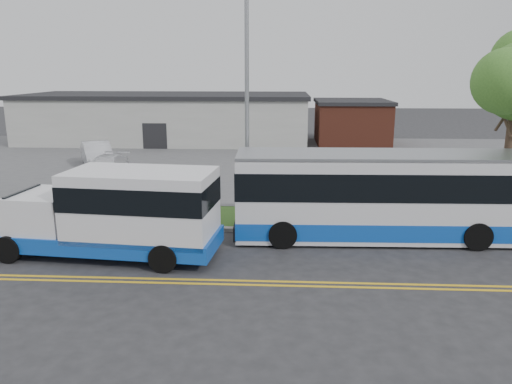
# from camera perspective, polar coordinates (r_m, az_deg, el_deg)

# --- Properties ---
(ground) EXTENTS (140.00, 140.00, 0.00)m
(ground) POSITION_cam_1_polar(r_m,az_deg,el_deg) (19.95, -10.23, -5.27)
(ground) COLOR #28282B
(ground) RESTS_ON ground
(lane_line_north) EXTENTS (70.00, 0.12, 0.01)m
(lane_line_north) POSITION_cam_1_polar(r_m,az_deg,el_deg) (16.48, -13.30, -9.58)
(lane_line_north) COLOR gold
(lane_line_north) RESTS_ON ground
(lane_line_south) EXTENTS (70.00, 0.12, 0.01)m
(lane_line_south) POSITION_cam_1_polar(r_m,az_deg,el_deg) (16.22, -13.60, -9.99)
(lane_line_south) COLOR gold
(lane_line_south) RESTS_ON ground
(curb) EXTENTS (80.00, 0.30, 0.15)m
(curb) POSITION_cam_1_polar(r_m,az_deg,el_deg) (20.94, -9.56, -4.10)
(curb) COLOR #9E9B93
(curb) RESTS_ON ground
(verge) EXTENTS (80.00, 3.30, 0.10)m
(verge) POSITION_cam_1_polar(r_m,az_deg,el_deg) (22.63, -8.58, -2.77)
(verge) COLOR #274818
(verge) RESTS_ON ground
(parking_lot) EXTENTS (80.00, 25.00, 0.10)m
(parking_lot) POSITION_cam_1_polar(r_m,az_deg,el_deg) (36.19, -4.13, 3.59)
(parking_lot) COLOR #4C4C4F
(parking_lot) RESTS_ON ground
(commercial_building) EXTENTS (25.40, 10.40, 4.35)m
(commercial_building) POSITION_cam_1_polar(r_m,az_deg,el_deg) (46.73, -10.03, 8.36)
(commercial_building) COLOR #9E9E99
(commercial_building) RESTS_ON ground
(brick_wing) EXTENTS (6.30, 7.30, 3.90)m
(brick_wing) POSITION_cam_1_polar(r_m,az_deg,el_deg) (44.95, 10.84, 7.83)
(brick_wing) COLOR brown
(brick_wing) RESTS_ON ground
(streetlight_near) EXTENTS (0.35, 1.53, 9.50)m
(streetlight_near) POSITION_cam_1_polar(r_m,az_deg,el_deg) (21.15, -1.06, 10.52)
(streetlight_near) COLOR gray
(streetlight_near) RESTS_ON verge
(shuttle_bus) EXTENTS (8.30, 3.40, 3.10)m
(shuttle_bus) POSITION_cam_1_polar(r_m,az_deg,el_deg) (18.04, -15.24, -2.08)
(shuttle_bus) COLOR #1047AD
(shuttle_bus) RESTS_ON ground
(transit_bus) EXTENTS (12.20, 3.18, 3.37)m
(transit_bus) POSITION_cam_1_polar(r_m,az_deg,el_deg) (19.97, 15.33, -0.43)
(transit_bus) COLOR silver
(transit_bus) RESTS_ON ground
(pedestrian) EXTENTS (0.78, 0.57, 1.96)m
(pedestrian) POSITION_cam_1_polar(r_m,az_deg,el_deg) (22.56, -18.89, -0.71)
(pedestrian) COLOR black
(pedestrian) RESTS_ON verge
(parked_car_a) EXTENTS (3.80, 5.23, 1.64)m
(parked_car_a) POSITION_cam_1_polar(r_m,az_deg,el_deg) (35.36, -17.72, 4.16)
(parked_car_a) COLOR silver
(parked_car_a) RESTS_ON parking_lot
(parked_car_b) EXTENTS (1.95, 4.69, 1.36)m
(parked_car_b) POSITION_cam_1_polar(r_m,az_deg,el_deg) (31.03, -16.75, 2.69)
(parked_car_b) COLOR white
(parked_car_b) RESTS_ON parking_lot
(grocery_bag_left) EXTENTS (0.32, 0.32, 0.32)m
(grocery_bag_left) POSITION_cam_1_polar(r_m,az_deg,el_deg) (22.66, -19.67, -2.86)
(grocery_bag_left) COLOR white
(grocery_bag_left) RESTS_ON verge
(grocery_bag_right) EXTENTS (0.32, 0.32, 0.32)m
(grocery_bag_right) POSITION_cam_1_polar(r_m,az_deg,el_deg) (22.88, -17.81, -2.56)
(grocery_bag_right) COLOR white
(grocery_bag_right) RESTS_ON verge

